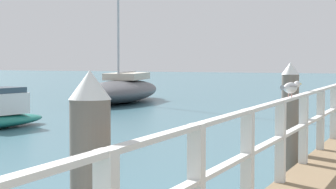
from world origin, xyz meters
name	(u,v)px	position (x,y,z in m)	size (l,w,h in m)	color
pier_railing	(304,120)	(-1.09, 10.24, 1.06)	(0.12, 19.00, 1.05)	silver
dock_piling_far	(290,120)	(-1.47, 11.10, 0.97)	(0.29, 0.29, 1.91)	#6B6056
seagull_foreground	(291,87)	(-1.08, 9.26, 1.59)	(0.24, 0.46, 0.21)	white
boat_0	(121,90)	(-12.00, 26.12, 0.54)	(3.85, 8.11, 9.76)	#4C4C51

